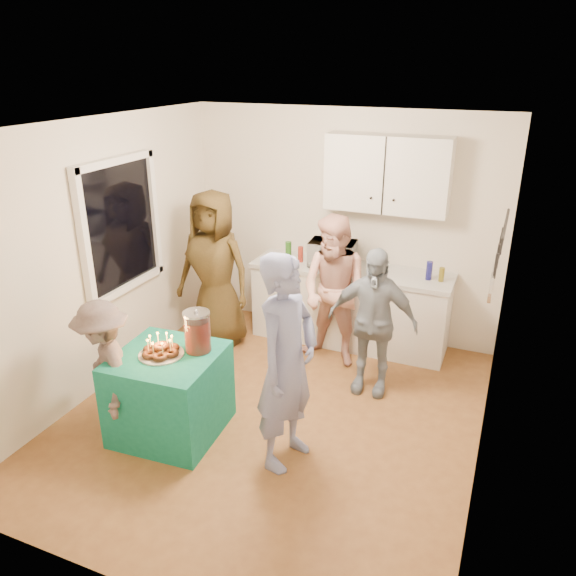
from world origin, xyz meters
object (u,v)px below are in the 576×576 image
at_px(counter, 349,307).
at_px(man_birthday, 287,363).
at_px(woman_back_center, 335,292).
at_px(child_near_left, 106,371).
at_px(punch_jar, 197,333).
at_px(microwave, 332,254).
at_px(woman_back_right, 372,322).
at_px(party_table, 170,393).
at_px(woman_back_left, 214,270).

distance_m(counter, man_birthday, 2.24).
height_order(man_birthday, woman_back_center, man_birthday).
xyz_separation_m(woman_back_center, child_near_left, (-1.39, -1.97, -0.19)).
bearing_deg(woman_back_center, punch_jar, -103.30).
relative_size(microwave, woman_back_right, 0.34).
bearing_deg(microwave, counter, -5.35).
bearing_deg(woman_back_center, party_table, -106.86).
height_order(punch_jar, child_near_left, child_near_left).
bearing_deg(woman_back_center, woman_back_right, -27.23).
bearing_deg(woman_back_left, man_birthday, -44.71).
height_order(microwave, punch_jar, microwave).
xyz_separation_m(party_table, woman_back_left, (-0.45, 1.62, 0.52)).
distance_m(punch_jar, woman_back_center, 1.72).
xyz_separation_m(man_birthday, child_near_left, (-1.54, -0.28, -0.26)).
xyz_separation_m(microwave, man_birthday, (0.36, -2.18, -0.16)).
bearing_deg(woman_back_left, counter, 24.75).
bearing_deg(microwave, child_near_left, -120.88).
relative_size(counter, man_birthday, 1.23).
relative_size(party_table, woman_back_right, 0.57).
xyz_separation_m(punch_jar, woman_back_center, (0.71, 1.56, -0.12)).
relative_size(counter, party_table, 2.59).
bearing_deg(party_table, woman_back_right, 43.14).
bearing_deg(woman_back_right, child_near_left, -142.65).
xyz_separation_m(counter, woman_back_left, (-1.39, -0.61, 0.47)).
height_order(party_table, child_near_left, child_near_left).
distance_m(microwave, party_table, 2.44).
xyz_separation_m(party_table, woman_back_right, (1.43, 1.34, 0.36)).
bearing_deg(child_near_left, punch_jar, 70.66).
xyz_separation_m(microwave, party_table, (-0.72, -2.24, -0.67)).
xyz_separation_m(microwave, woman_back_right, (0.71, -0.90, -0.31)).
bearing_deg(counter, microwave, 180.00).
relative_size(woman_back_left, child_near_left, 1.43).
bearing_deg(man_birthday, counter, 13.86).
height_order(microwave, woman_back_right, woman_back_right).
bearing_deg(punch_jar, woman_back_left, 114.54).
height_order(microwave, child_near_left, child_near_left).
relative_size(counter, child_near_left, 1.75).
bearing_deg(woman_back_left, party_table, -73.49).
relative_size(party_table, man_birthday, 0.48).
bearing_deg(party_table, punch_jar, 39.00).
relative_size(woman_back_center, child_near_left, 1.29).
height_order(party_table, punch_jar, punch_jar).
xyz_separation_m(woman_back_left, child_near_left, (-0.01, -1.86, -0.27)).
bearing_deg(man_birthday, microwave, 19.69).
bearing_deg(woman_back_left, microwave, 28.70).
relative_size(counter, microwave, 4.33).
bearing_deg(microwave, woman_back_right, -57.08).
height_order(punch_jar, woman_back_right, woman_back_right).
height_order(counter, woman_back_center, woman_back_center).
distance_m(man_birthday, woman_back_right, 1.34).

